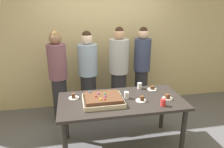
# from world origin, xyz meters

# --- Properties ---
(ground_plane) EXTENTS (12.00, 12.00, 0.00)m
(ground_plane) POSITION_xyz_m (0.00, 0.00, 0.00)
(ground_plane) COLOR #5B5B60
(interior_back_panel) EXTENTS (8.00, 0.12, 3.00)m
(interior_back_panel) POSITION_xyz_m (0.00, 1.60, 1.50)
(interior_back_panel) COLOR #CCB784
(interior_back_panel) RESTS_ON ground_plane
(party_table) EXTENTS (1.80, 0.88, 0.79)m
(party_table) POSITION_xyz_m (0.00, 0.00, 0.69)
(party_table) COLOR #2D2826
(party_table) RESTS_ON ground_plane
(sheet_cake) EXTENTS (0.56, 0.46, 0.13)m
(sheet_cake) POSITION_xyz_m (-0.28, -0.04, 0.84)
(sheet_cake) COLOR beige
(sheet_cake) RESTS_ON party_table
(plated_slice_near_left) EXTENTS (0.15, 0.15, 0.06)m
(plated_slice_near_left) POSITION_xyz_m (0.57, 0.27, 0.81)
(plated_slice_near_left) COLOR white
(plated_slice_near_left) RESTS_ON party_table
(plated_slice_near_right) EXTENTS (0.15, 0.15, 0.07)m
(plated_slice_near_right) POSITION_xyz_m (0.66, -0.09, 0.81)
(plated_slice_near_right) COLOR white
(plated_slice_near_right) RESTS_ON party_table
(plated_slice_far_left) EXTENTS (0.15, 0.15, 0.08)m
(plated_slice_far_left) POSITION_xyz_m (-0.67, 0.18, 0.81)
(plated_slice_far_left) COLOR white
(plated_slice_far_left) RESTS_ON party_table
(plated_slice_far_right) EXTENTS (0.15, 0.15, 0.08)m
(plated_slice_far_right) POSITION_xyz_m (0.27, -0.09, 0.81)
(plated_slice_far_right) COLOR white
(plated_slice_far_right) RESTS_ON party_table
(drink_cup_nearest) EXTENTS (0.07, 0.07, 0.10)m
(drink_cup_nearest) POSITION_xyz_m (0.08, 0.03, 0.84)
(drink_cup_nearest) COLOR white
(drink_cup_nearest) RESTS_ON party_table
(drink_cup_middle) EXTENTS (0.07, 0.07, 0.10)m
(drink_cup_middle) POSITION_xyz_m (0.51, -0.29, 0.84)
(drink_cup_middle) COLOR red
(drink_cup_middle) RESTS_ON party_table
(drink_cup_far_end) EXTENTS (0.07, 0.07, 0.10)m
(drink_cup_far_end) POSITION_xyz_m (0.38, 0.35, 0.84)
(drink_cup_far_end) COLOR white
(drink_cup_far_end) RESTS_ON party_table
(person_serving_front) EXTENTS (0.36, 0.36, 1.64)m
(person_serving_front) POSITION_xyz_m (-0.39, 1.10, 0.85)
(person_serving_front) COLOR #28282D
(person_serving_front) RESTS_ON ground_plane
(person_green_shirt_behind) EXTENTS (0.37, 0.37, 1.70)m
(person_green_shirt_behind) POSITION_xyz_m (0.20, 1.06, 0.88)
(person_green_shirt_behind) COLOR #28282D
(person_green_shirt_behind) RESTS_ON ground_plane
(person_striped_tie_right) EXTENTS (0.32, 0.32, 1.68)m
(person_striped_tie_right) POSITION_xyz_m (0.68, 1.14, 0.88)
(person_striped_tie_right) COLOR #28282D
(person_striped_tie_right) RESTS_ON ground_plane
(person_far_right_suit) EXTENTS (0.33, 0.33, 1.68)m
(person_far_right_suit) POSITION_xyz_m (-0.92, 0.98, 0.88)
(person_far_right_suit) COLOR #28282D
(person_far_right_suit) RESTS_ON ground_plane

